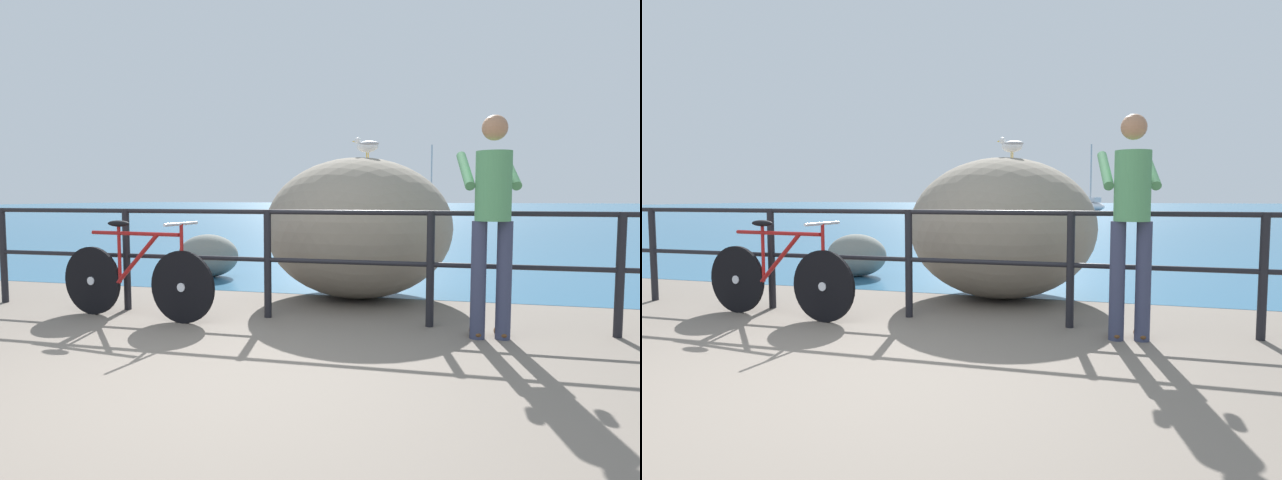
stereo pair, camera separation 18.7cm
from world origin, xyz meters
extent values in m
cube|color=#6B6056|center=(0.00, 20.00, -0.05)|extent=(120.00, 120.00, 0.10)
cube|color=#285B7F|center=(0.00, 48.38, 0.00)|extent=(120.00, 90.00, 0.01)
cylinder|color=black|center=(-3.01, 2.13, 0.51)|extent=(0.07, 0.07, 1.02)
cylinder|color=black|center=(-1.50, 2.13, 0.51)|extent=(0.07, 0.07, 1.02)
cylinder|color=black|center=(0.00, 2.13, 0.51)|extent=(0.07, 0.07, 1.02)
cylinder|color=black|center=(1.50, 2.13, 0.51)|extent=(0.07, 0.07, 1.02)
cylinder|color=black|center=(3.01, 2.13, 0.51)|extent=(0.07, 0.07, 1.02)
cylinder|color=black|center=(0.00, 2.13, 1.00)|extent=(9.02, 0.04, 0.04)
cylinder|color=black|center=(0.00, 2.13, 0.55)|extent=(9.02, 0.04, 0.04)
cylinder|color=black|center=(-1.70, 1.84, 0.33)|extent=(0.66, 0.12, 0.66)
cylinder|color=#B7BCC6|center=(-1.70, 1.84, 0.33)|extent=(0.09, 0.07, 0.08)
cylinder|color=black|center=(-0.66, 1.71, 0.33)|extent=(0.66, 0.12, 0.66)
cylinder|color=#B7BCC6|center=(-0.66, 1.71, 0.33)|extent=(0.09, 0.07, 0.08)
cylinder|color=maroon|center=(-1.18, 1.78, 0.80)|extent=(0.98, 0.16, 0.04)
cylinder|color=maroon|center=(-1.15, 1.78, 0.57)|extent=(0.50, 0.10, 0.50)
cylinder|color=maroon|center=(-1.36, 1.80, 0.59)|extent=(0.03, 0.03, 0.53)
ellipsoid|color=black|center=(-1.36, 1.80, 0.89)|extent=(0.25, 0.13, 0.06)
cylinder|color=maroon|center=(-0.66, 1.71, 0.62)|extent=(0.03, 0.03, 0.57)
cylinder|color=#B7BCC6|center=(-0.66, 1.71, 0.90)|extent=(0.09, 0.48, 0.03)
cylinder|color=#333851|center=(1.90, 1.81, 0.47)|extent=(0.12, 0.12, 0.95)
ellipsoid|color=#513319|center=(1.89, 1.87, 0.04)|extent=(0.14, 0.27, 0.08)
cylinder|color=#333851|center=(2.09, 1.84, 0.47)|extent=(0.12, 0.12, 0.95)
ellipsoid|color=#513319|center=(2.09, 1.90, 0.04)|extent=(0.14, 0.27, 0.08)
cylinder|color=#4C8C59|center=(2.00, 1.83, 1.23)|extent=(0.28, 0.28, 0.55)
sphere|color=#9E7051|center=(2.00, 1.83, 1.68)|extent=(0.20, 0.20, 0.20)
cylinder|color=#4C8C59|center=(1.78, 2.04, 1.36)|extent=(0.16, 0.52, 0.34)
cylinder|color=#4C8C59|center=(2.14, 2.09, 1.36)|extent=(0.16, 0.52, 0.34)
ellipsoid|color=gray|center=(0.64, 3.36, 0.79)|extent=(2.09, 2.00, 1.58)
ellipsoid|color=gray|center=(-1.71, 4.40, 0.30)|extent=(0.88, 0.63, 0.61)
cylinder|color=gold|center=(0.72, 3.41, 1.61)|extent=(0.01, 0.01, 0.06)
cylinder|color=gold|center=(0.74, 3.45, 1.61)|extent=(0.01, 0.01, 0.06)
ellipsoid|color=white|center=(0.73, 3.43, 1.70)|extent=(0.28, 0.17, 0.13)
ellipsoid|color=#9E9EA3|center=(0.75, 3.43, 1.73)|extent=(0.26, 0.18, 0.06)
sphere|color=white|center=(0.61, 3.46, 1.77)|extent=(0.08, 0.08, 0.08)
cone|color=gold|center=(0.57, 3.47, 1.77)|extent=(0.05, 0.04, 0.02)
ellipsoid|color=white|center=(-0.11, 38.42, 0.36)|extent=(2.58, 4.59, 0.70)
cube|color=silver|center=(-0.02, 38.71, 0.89)|extent=(1.16, 1.48, 0.36)
cylinder|color=#B2B2B7|center=(-0.17, 38.23, 2.81)|extent=(0.10, 0.10, 4.20)
camera|label=1|loc=(1.72, -2.69, 1.15)|focal=30.59mm
camera|label=2|loc=(1.90, -2.64, 1.15)|focal=30.59mm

